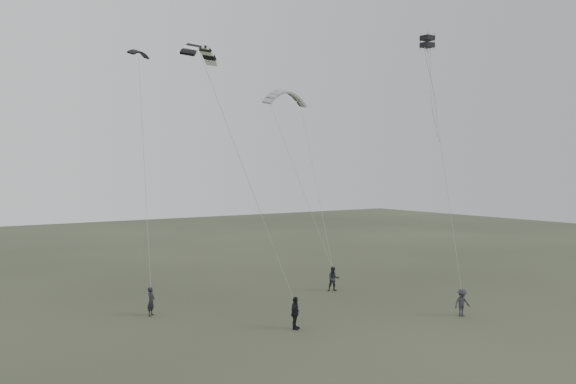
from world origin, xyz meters
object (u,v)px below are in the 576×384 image
flyer_right (333,279)px  flyer_left (151,301)px  kite_pale_large (286,92)px  kite_box (427,42)px  flyer_center (295,313)px  kite_striped (200,46)px  kite_dark_small (139,52)px  flyer_far (462,303)px

flyer_right → flyer_left: bearing=-155.8°
kite_pale_large → kite_box: 13.10m
flyer_center → kite_pale_large: (8.59, 13.83, 13.72)m
kite_striped → kite_dark_small: bearing=51.8°
flyer_right → kite_striped: size_ratio=0.56×
kite_striped → flyer_center: bearing=-73.4°
flyer_left → kite_pale_large: (13.80, 7.00, 13.76)m
kite_dark_small → kite_striped: kite_dark_small is taller
flyer_center → kite_pale_large: 21.30m
flyer_left → kite_dark_small: bearing=30.9°
kite_dark_small → kite_striped: (0.03, -9.27, -1.36)m
kite_pale_large → flyer_center: bearing=-127.7°
flyer_left → kite_box: bearing=-65.9°
flyer_left → kite_dark_small: (1.21, 5.22, 15.13)m
flyer_right → kite_box: (3.35, -5.21, 15.55)m
flyer_far → kite_dark_small: kite_dark_small is taller
flyer_far → kite_striped: 20.05m
kite_striped → flyer_left: bearing=68.6°
flyer_left → flyer_far: bearing=-80.4°
flyer_right → kite_striped: kite_striped is taller
flyer_left → flyer_far: size_ratio=1.04×
kite_striped → flyer_right: bearing=-21.5°
flyer_center → flyer_left: bearing=90.8°
kite_pale_large → kite_box: kite_box is taller
kite_box → kite_striped: bearing=174.8°
flyer_left → kite_pale_large: bearing=-19.2°
flyer_left → kite_striped: 14.41m
flyer_right → flyer_far: bearing=-52.2°
flyer_far → kite_dark_small: bearing=142.1°
flyer_center → kite_striped: 14.57m
kite_pale_large → kite_striped: kite_pale_large is taller
flyer_far → kite_striped: size_ratio=0.52×
flyer_center → kite_box: bearing=-30.9°
flyer_far → kite_pale_large: 21.84m
flyer_left → kite_dark_small: 16.06m
flyer_center → kite_dark_small: bearing=71.9°
flyer_right → flyer_center: size_ratio=0.98×
flyer_far → kite_striped: (-13.30, 5.86, 13.81)m
flyer_left → flyer_right: flyer_right is taller
flyer_center → kite_box: 18.98m
flyer_center → kite_box: (10.85, 1.06, 15.53)m
flyer_right → kite_box: size_ratio=2.26×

